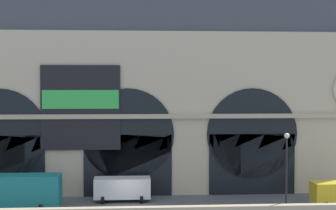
# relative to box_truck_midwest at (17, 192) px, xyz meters

# --- Properties ---
(ground_plane) EXTENTS (200.00, 200.00, 0.00)m
(ground_plane) POSITION_rel_box_truck_midwest_xyz_m (9.36, 0.44, -1.70)
(ground_plane) COLOR #54565B
(station_building) EXTENTS (51.35, 6.26, 19.65)m
(station_building) POSITION_rel_box_truck_midwest_xyz_m (9.38, 8.36, 7.90)
(station_building) COLOR beige
(station_building) RESTS_ON ground
(box_truck_midwest) EXTENTS (7.50, 2.91, 3.12)m
(box_truck_midwest) POSITION_rel_box_truck_midwest_xyz_m (0.00, 0.00, 0.00)
(box_truck_midwest) COLOR orange
(box_truck_midwest) RESTS_ON ground
(van_center) EXTENTS (5.20, 2.48, 2.20)m
(van_center) POSITION_rel_box_truck_midwest_xyz_m (8.87, 3.20, -0.45)
(van_center) COLOR white
(van_center) RESTS_ON ground
(street_lamp_quayside) EXTENTS (0.44, 0.44, 6.90)m
(street_lamp_quayside) POSITION_rel_box_truck_midwest_xyz_m (22.38, -3.42, 2.71)
(street_lamp_quayside) COLOR black
(street_lamp_quayside) RESTS_ON ground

